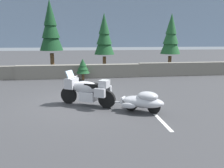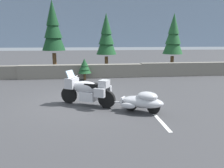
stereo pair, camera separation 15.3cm
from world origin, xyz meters
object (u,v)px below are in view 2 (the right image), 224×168
object	(u,v)px
pine_tree_secondary	(106,36)
pine_tree_far_right	(173,36)
pine_tree_tall	(53,28)
touring_motorcycle	(87,90)
car_shaped_trailer	(142,101)

from	to	relation	value
pine_tree_secondary	pine_tree_far_right	size ratio (longest dim) A/B	0.99
pine_tree_tall	touring_motorcycle	bearing A→B (deg)	-74.43
pine_tree_tall	pine_tree_far_right	bearing A→B (deg)	-3.62
pine_tree_secondary	pine_tree_far_right	distance (m)	4.91
pine_tree_far_right	pine_tree_tall	bearing A→B (deg)	176.38
car_shaped_trailer	pine_tree_tall	xyz separation A→B (m)	(-4.21, 9.29, 2.85)
touring_motorcycle	pine_tree_tall	bearing A→B (deg)	105.57
pine_tree_tall	pine_tree_far_right	size ratio (longest dim) A/B	1.20
pine_tree_secondary	pine_tree_far_right	xyz separation A→B (m)	(4.91, -0.24, 0.02)
touring_motorcycle	pine_tree_far_right	xyz separation A→B (m)	(6.38, 7.67, 2.10)
touring_motorcycle	pine_tree_tall	distance (m)	8.93
car_shaped_trailer	pine_tree_tall	size ratio (longest dim) A/B	0.40
touring_motorcycle	pine_tree_tall	size ratio (longest dim) A/B	0.40
car_shaped_trailer	pine_tree_secondary	size ratio (longest dim) A/B	0.49
touring_motorcycle	pine_tree_secondary	distance (m)	8.31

